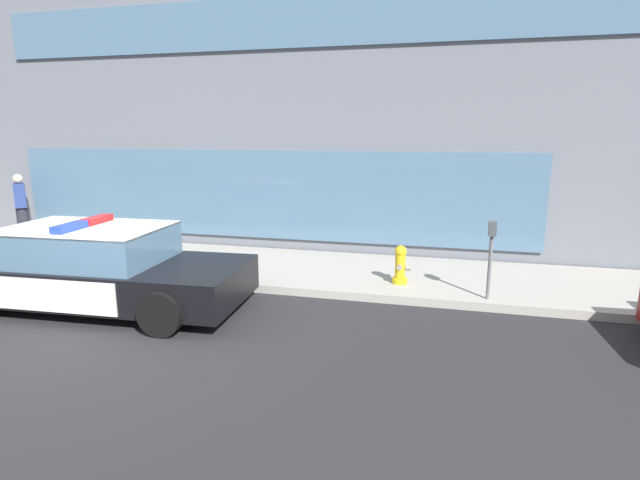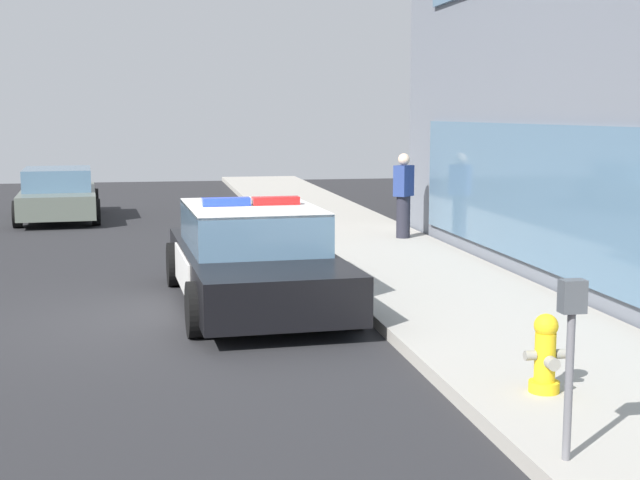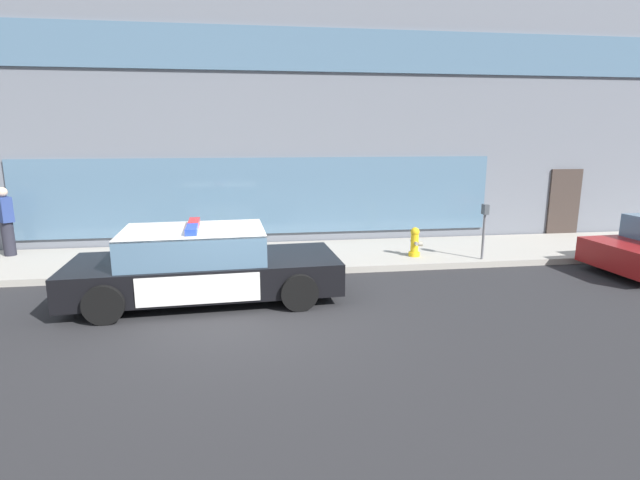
{
  "view_description": "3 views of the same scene",
  "coord_description": "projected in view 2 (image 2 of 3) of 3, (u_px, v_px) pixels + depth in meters",
  "views": [
    {
      "loc": [
        4.81,
        -5.78,
        2.94
      ],
      "look_at": [
        2.8,
        2.13,
        1.15
      ],
      "focal_mm": 27.92,
      "sensor_mm": 36.0,
      "label": 1
    },
    {
      "loc": [
        11.39,
        -0.19,
        2.67
      ],
      "look_at": [
        1.23,
        1.71,
        1.19
      ],
      "focal_mm": 50.1,
      "sensor_mm": 36.0,
      "label": 2
    },
    {
      "loc": [
        0.07,
        -8.02,
        3.11
      ],
      "look_at": [
        1.64,
        2.93,
        0.7
      ],
      "focal_mm": 27.24,
      "sensor_mm": 36.0,
      "label": 3
    }
  ],
  "objects": [
    {
      "name": "ground",
      "position": [
        172.0,
        321.0,
        11.49
      ],
      "size": [
        48.0,
        48.0,
        0.0
      ],
      "primitive_type": "plane",
      "color": "#262628"
    },
    {
      "name": "sidewalk",
      "position": [
        463.0,
        304.0,
        12.2
      ],
      "size": [
        48.0,
        2.91,
        0.15
      ],
      "primitive_type": "cube",
      "color": "#A39E93",
      "rests_on": "ground"
    },
    {
      "name": "police_cruiser",
      "position": [
        253.0,
        256.0,
        12.46
      ],
      "size": [
        5.09,
        2.37,
        1.49
      ],
      "rotation": [
        0.0,
        0.0,
        0.05
      ],
      "color": "black",
      "rests_on": "ground"
    },
    {
      "name": "fire_hydrant",
      "position": [
        545.0,
        354.0,
        8.06
      ],
      "size": [
        0.34,
        0.39,
        0.73
      ],
      "color": "gold",
      "rests_on": "sidewalk"
    },
    {
      "name": "car_far_lane",
      "position": [
        58.0,
        194.0,
        22.4
      ],
      "size": [
        4.59,
        2.24,
        1.29
      ],
      "rotation": [
        0.0,
        0.0,
        3.21
      ],
      "color": "#596056",
      "rests_on": "ground"
    },
    {
      "name": "pedestrian_on_sidewalk",
      "position": [
        404.0,
        195.0,
        17.99
      ],
      "size": [
        0.46,
        0.47,
        1.71
      ],
      "rotation": [
        0.0,
        0.0,
        3.91
      ],
      "color": "#23232D",
      "rests_on": "sidewalk"
    },
    {
      "name": "parking_meter",
      "position": [
        571.0,
        336.0,
        6.4
      ],
      "size": [
        0.12,
        0.18,
        1.34
      ],
      "color": "slate",
      "rests_on": "sidewalk"
    }
  ]
}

